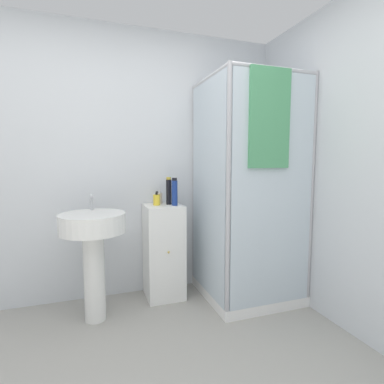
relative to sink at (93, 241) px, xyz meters
The scene contains 8 objects.
wall_back 0.76m from the sink, 75.19° to the left, with size 6.40×0.06×2.50m, color silver.
shower_enclosure 1.32m from the sink, ahead, with size 0.82×0.85×2.01m.
vanity_cabinet 0.70m from the sink, 20.75° to the left, with size 0.34×0.38×0.87m.
sink is the anchor object (origin of this frame).
soap_dispenser 0.68m from the sink, 23.66° to the left, with size 0.06×0.06×0.13m.
shampoo_bottle_tall_black 0.82m from the sink, 21.03° to the left, with size 0.05×0.05×0.26m.
shampoo_bottle_blue 0.82m from the sink, 14.06° to the left, with size 0.05×0.05×0.25m.
lotion_bottle_white 0.75m from the sink, 27.51° to the left, with size 0.04×0.04×0.14m.
Camera 1 is at (-0.13, -1.19, 1.29)m, focal length 28.00 mm.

